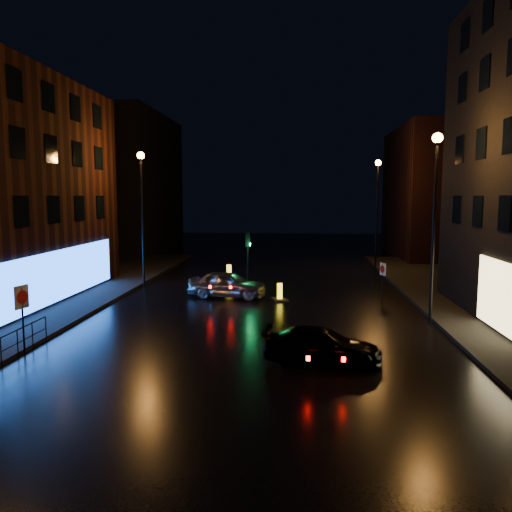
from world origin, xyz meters
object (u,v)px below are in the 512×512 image
Objects in this scene: traffic_signal at (248,280)px; dark_sedan at (322,346)px; bollard_far at (229,277)px; bollard_near at (280,297)px; silver_hatchback at (227,284)px; road_sign_right at (383,272)px; road_sign_left at (22,303)px.

traffic_signal reaches higher than dark_sedan.
bollard_far is at bearing 22.82° from dark_sedan.
bollard_near is at bearing 14.40° from dark_sedan.
silver_hatchback is 8.59m from road_sign_right.
silver_hatchback reaches higher than dark_sedan.
bollard_far is 17.16m from road_sign_left.
dark_sedan is 2.79× the size of bollard_far.
road_sign_left is at bearing 94.56° from dark_sedan.
road_sign_left is (-10.63, -0.07, 1.31)m from dark_sedan.
road_sign_right is at bearing -83.43° from silver_hatchback.
dark_sedan is 17.11m from bollard_far.
road_sign_right is at bearing -50.63° from bollard_far.
dark_sedan is 3.22× the size of bollard_near.
dark_sedan is 10.71m from road_sign_left.
silver_hatchback reaches higher than bollard_near.
traffic_signal reaches higher than bollard_near.
road_sign_right is at bearing 51.61° from road_sign_left.
silver_hatchback is 1.08× the size of dark_sedan.
road_sign_right is (14.39, 10.69, -0.35)m from road_sign_left.
traffic_signal is 3.07m from silver_hatchback.
bollard_far is at bearing 87.39° from road_sign_left.
road_sign_right reaches higher than bollard_near.
silver_hatchback is 12.34m from road_sign_left.
traffic_signal is at bearing -46.14° from road_sign_right.
silver_hatchback is (-0.86, -2.94, 0.24)m from traffic_signal.
bollard_near is at bearing 64.21° from road_sign_left.
dark_sedan is at bearing -148.59° from silver_hatchback.
bollard_near is (-1.83, 10.14, -0.38)m from dark_sedan.
traffic_signal is 2.38× the size of bollard_far.
traffic_signal reaches higher than road_sign_left.
traffic_signal is at bearing 100.13° from bollard_near.
bollard_far is (-1.53, 2.52, -0.26)m from traffic_signal.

